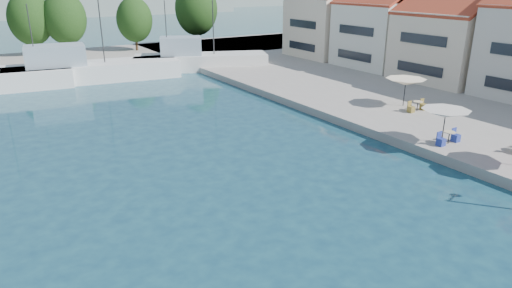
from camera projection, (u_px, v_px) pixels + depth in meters
quay_right at (460, 91)px, 41.98m from camera, size 32.00×92.00×0.60m
quay_far at (45, 62)px, 56.52m from camera, size 90.00×16.00×0.60m
building_04 at (453, 34)px, 43.76m from camera, size 9.00×8.80×9.20m
building_05 at (383, 24)px, 50.85m from camera, size 8.40×8.80×9.70m
building_06 at (330, 17)px, 57.95m from camera, size 9.00×8.80×10.20m
trawler_03 at (82, 71)px, 47.09m from camera, size 19.15×7.34×10.20m
trawler_04 at (198, 61)px, 53.00m from camera, size 15.53×9.37×10.20m
tree_05 at (30, 19)px, 58.22m from camera, size 5.44×5.44×8.05m
tree_06 at (65, 18)px, 59.09m from camera, size 5.42×5.42×8.02m
tree_07 at (134, 20)px, 62.49m from camera, size 4.85×4.85×7.18m
tree_08 at (196, 9)px, 66.89m from camera, size 6.22×6.22×9.20m
umbrella_white at (446, 114)px, 27.21m from camera, size 2.89×2.89×2.09m
umbrella_cream at (406, 82)px, 35.27m from camera, size 3.09×3.09×2.16m
cafe_table_02 at (449, 139)px, 27.54m from camera, size 1.82×0.70×0.76m
cafe_table_03 at (417, 107)px, 34.35m from camera, size 1.82×0.70×0.76m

